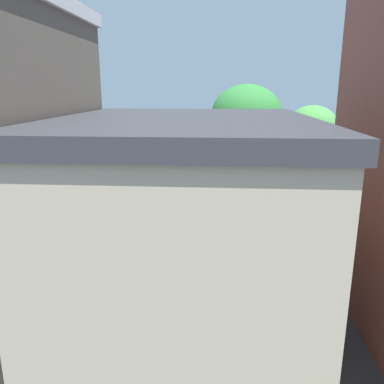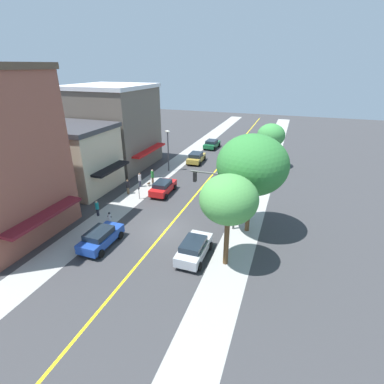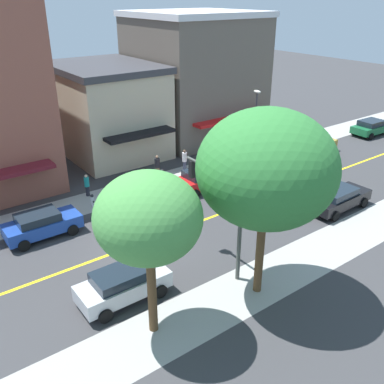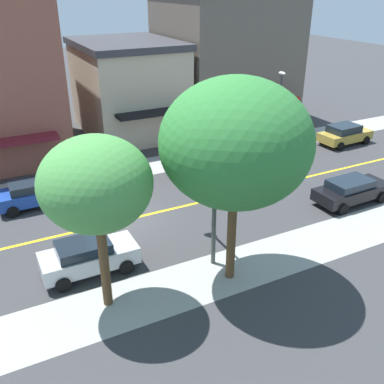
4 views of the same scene
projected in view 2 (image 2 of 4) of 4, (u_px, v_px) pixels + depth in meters
name	position (u px, v px, depth m)	size (l,w,h in m)	color
ground_plane	(166.00, 230.00, 25.97)	(140.00, 140.00, 0.00)	#38383A
sidewalk_left	(105.00, 218.00, 27.94)	(2.98, 126.00, 0.01)	#9E9E99
sidewalk_right	(238.00, 243.00, 24.00)	(2.98, 126.00, 0.01)	#9E9E99
road_centerline_stripe	(166.00, 230.00, 25.97)	(0.20, 126.00, 0.00)	yellow
corner_shop_building	(70.00, 157.00, 33.66)	(11.02, 7.56, 7.42)	beige
tan_rowhouse	(113.00, 126.00, 40.81)	(11.18, 10.59, 11.12)	#665B51
street_tree_left_near	(271.00, 136.00, 40.32)	(3.81, 3.81, 6.15)	brown
street_tree_right_corner	(229.00, 200.00, 19.53)	(4.02, 4.02, 6.95)	brown
street_tree_left_far	(252.00, 165.00, 23.47)	(5.83, 5.83, 8.59)	brown
fire_hydrant	(110.00, 216.00, 27.46)	(0.44, 0.24, 0.83)	silver
parking_meter	(139.00, 191.00, 31.60)	(0.12, 0.18, 1.39)	#4C4C51
traffic_light_mast	(221.00, 189.00, 25.08)	(4.15, 0.32, 5.60)	#474C47
street_lamp	(168.00, 146.00, 39.00)	(0.70, 0.36, 5.60)	#38383D
red_sedan_left_curb	(163.00, 187.00, 32.98)	(2.08, 4.26, 1.50)	red
gold_sedan_left_curb	(196.00, 157.00, 43.48)	(2.25, 4.37, 1.54)	#B29338
black_sedan_right_curb	(237.00, 180.00, 35.05)	(2.07, 4.65, 1.43)	black
green_sedan_left_curb	(212.00, 144.00, 51.01)	(2.25, 4.26, 1.47)	#196638
silver_sedan_right_curb	(194.00, 248.00, 21.97)	(1.98, 4.15, 1.52)	#B7BABF
blue_sedan_left_curb	(101.00, 237.00, 23.39)	(2.01, 4.16, 1.50)	#1E429E
grey_pickup_truck	(256.00, 145.00, 49.48)	(2.40, 5.57, 1.80)	slate
pedestrian_white_shirt	(140.00, 180.00, 34.80)	(0.35, 0.35, 1.73)	#33384C
pedestrian_teal_shirt	(97.00, 208.00, 28.11)	(0.34, 0.34, 1.57)	black
pedestrian_black_shirt	(128.00, 186.00, 32.90)	(0.39, 0.39, 1.70)	brown
pedestrian_green_shirt	(152.00, 176.00, 35.63)	(0.35, 0.35, 1.85)	brown
small_dog	(149.00, 183.00, 35.28)	(0.24, 0.63, 0.48)	#4C3828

